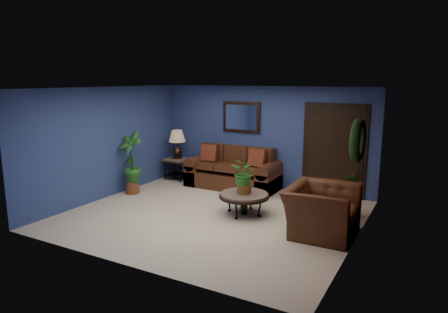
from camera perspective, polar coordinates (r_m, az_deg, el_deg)
The scene contains 18 objects.
floor at distance 8.06m, azimuth -1.60°, elevation -8.33°, with size 5.50×5.50×0.00m, color beige.
wall_back at distance 9.94m, azimuth 5.68°, elevation 2.77°, with size 5.50×0.04×2.50m, color navy.
wall_left at distance 9.41m, azimuth -16.25°, elevation 1.91°, with size 0.04×5.00×2.50m, color navy.
wall_right_brick at distance 6.79m, azimuth 18.78°, elevation -1.66°, with size 0.04×5.00×2.50m, color maroon.
ceiling at distance 7.60m, azimuth -1.71°, elevation 9.73°, with size 5.50×5.00×0.02m, color white.
crown_molding at distance 6.65m, azimuth 19.16°, elevation 8.33°, with size 0.03×5.00×0.14m, color white.
wall_mirror at distance 10.10m, azimuth 2.50°, elevation 5.63°, with size 1.02×0.06×0.77m, color #3F2516.
closet_door at distance 9.40m, azimuth 15.43°, elevation 0.71°, with size 1.44×0.06×2.18m, color black.
wreath at distance 6.77m, azimuth 18.59°, elevation 2.19°, with size 0.72×0.72×0.16m, color black.
sofa at distance 10.00m, azimuth 1.46°, elevation -2.46°, with size 2.29×0.99×1.03m.
coffee_table at distance 8.00m, azimuth 2.89°, elevation -5.67°, with size 1.01×1.01×0.43m.
end_table at distance 10.81m, azimuth -6.64°, elevation -0.97°, with size 0.62×0.62×0.57m.
table_lamp at distance 10.70m, azimuth -6.71°, elevation 2.24°, with size 0.44×0.44×0.74m.
side_chair at distance 9.64m, azimuth 5.88°, elevation -1.76°, with size 0.49×0.49×0.96m.
armchair at distance 7.22m, azimuth 13.78°, elevation -7.47°, with size 1.30×1.13×0.84m, color #492814.
coffee_plant at distance 7.88m, azimuth 2.92°, elevation -2.60°, with size 0.62×0.58×0.70m.
floor_plant at distance 8.23m, azimuth 17.25°, elevation -5.02°, with size 0.41×0.33×0.88m.
tall_plant at distance 9.58m, azimuth -13.12°, elevation -0.51°, with size 0.71×0.53×1.48m.
Camera 1 is at (3.86, -6.55, 2.68)m, focal length 32.00 mm.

